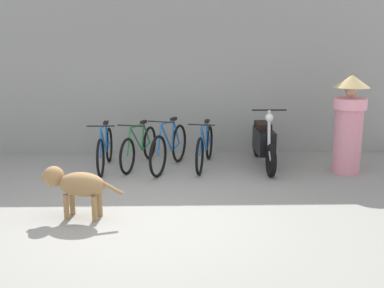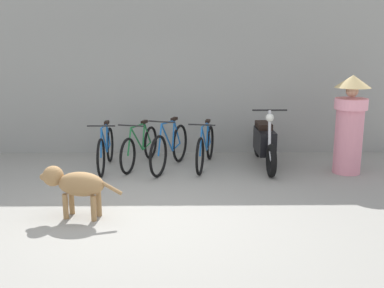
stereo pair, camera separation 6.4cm
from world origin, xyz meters
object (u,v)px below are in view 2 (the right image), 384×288
object	(u,v)px
bicycle_0	(106,149)
bicycle_2	(170,148)
stray_dog	(75,184)
person_in_robes	(350,121)
bicycle_1	(140,148)
bicycle_3	(205,148)
motorcycle	(264,143)

from	to	relation	value
bicycle_0	bicycle_2	size ratio (longest dim) A/B	0.98
stray_dog	person_in_robes	bearing A→B (deg)	-143.12
bicycle_1	bicycle_3	bearing A→B (deg)	103.00
bicycle_0	bicycle_2	xyz separation A→B (m)	(1.12, -0.02, 0.03)
bicycle_3	motorcycle	xyz separation A→B (m)	(1.05, 0.01, 0.08)
bicycle_0	person_in_robes	bearing A→B (deg)	85.04
bicycle_2	motorcycle	size ratio (longest dim) A/B	0.85
bicycle_0	person_in_robes	distance (m)	4.18
bicycle_0	bicycle_1	world-z (taller)	bicycle_0
bicycle_2	stray_dog	world-z (taller)	bicycle_2
bicycle_2	person_in_robes	world-z (taller)	person_in_robes
bicycle_3	person_in_robes	bearing A→B (deg)	92.06
bicycle_0	bicycle_1	bearing A→B (deg)	106.57
bicycle_2	bicycle_3	xyz separation A→B (m)	(0.63, 0.14, -0.03)
bicycle_3	stray_dog	world-z (taller)	bicycle_3
stray_dog	bicycle_1	bearing A→B (deg)	-91.54
bicycle_1	motorcycle	xyz separation A→B (m)	(2.22, -0.05, 0.09)
bicycle_0	bicycle_2	bearing A→B (deg)	88.03
bicycle_2	motorcycle	xyz separation A→B (m)	(1.68, 0.15, 0.06)
bicycle_2	bicycle_3	size ratio (longest dim) A/B	0.97
person_in_robes	bicycle_3	bearing A→B (deg)	-50.12
bicycle_0	bicycle_1	size ratio (longest dim) A/B	0.98
bicycle_0	bicycle_2	world-z (taller)	bicycle_2
motorcycle	person_in_robes	distance (m)	1.48
bicycle_0	bicycle_1	xyz separation A→B (m)	(0.58, 0.18, -0.01)
bicycle_0	motorcycle	size ratio (longest dim) A/B	0.84
bicycle_3	person_in_robes	size ratio (longest dim) A/B	1.02
bicycle_2	bicycle_3	bearing A→B (deg)	121.97
motorcycle	person_in_robes	xyz separation A→B (m)	(1.33, -0.43, 0.46)
bicycle_0	bicycle_2	distance (m)	1.12
bicycle_2	bicycle_3	distance (m)	0.64
person_in_robes	bicycle_2	bearing A→B (deg)	-45.46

